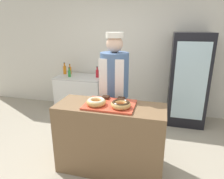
% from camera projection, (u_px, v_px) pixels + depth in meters
% --- Properties ---
extents(ground_plane, '(14.00, 14.00, 0.00)m').
position_uv_depth(ground_plane, '(110.00, 168.00, 2.77)').
color(ground_plane, '#A89E89').
extents(wall_back, '(8.00, 0.06, 2.70)m').
position_uv_depth(wall_back, '(136.00, 52.00, 4.33)').
color(wall_back, silver).
rests_on(wall_back, ground_plane).
extents(display_counter, '(1.38, 0.54, 0.93)m').
position_uv_depth(display_counter, '(110.00, 138.00, 2.63)').
color(display_counter, brown).
rests_on(display_counter, ground_plane).
extents(serving_tray, '(0.62, 0.46, 0.02)m').
position_uv_depth(serving_tray, '(110.00, 105.00, 2.49)').
color(serving_tray, '#D84C33').
rests_on(serving_tray, display_counter).
extents(donut_light_glaze, '(0.24, 0.24, 0.08)m').
position_uv_depth(donut_light_glaze, '(96.00, 102.00, 2.44)').
color(donut_light_glaze, tan).
rests_on(donut_light_glaze, serving_tray).
extents(donut_chocolate_glaze, '(0.24, 0.24, 0.08)m').
position_uv_depth(donut_chocolate_glaze, '(121.00, 104.00, 2.36)').
color(donut_chocolate_glaze, tan).
rests_on(donut_chocolate_glaze, serving_tray).
extents(brownie_back_left, '(0.09, 0.09, 0.03)m').
position_uv_depth(brownie_back_left, '(106.00, 97.00, 2.66)').
color(brownie_back_left, black).
rests_on(brownie_back_left, serving_tray).
extents(brownie_back_right, '(0.09, 0.09, 0.03)m').
position_uv_depth(brownie_back_right, '(121.00, 99.00, 2.61)').
color(brownie_back_right, black).
rests_on(brownie_back_right, serving_tray).
extents(baker_person, '(0.41, 0.41, 1.80)m').
position_uv_depth(baker_person, '(114.00, 91.00, 2.99)').
color(baker_person, '#4C4C51').
rests_on(baker_person, ground_plane).
extents(beverage_fridge, '(0.69, 0.61, 1.77)m').
position_uv_depth(beverage_fridge, '(188.00, 80.00, 3.84)').
color(beverage_fridge, black).
rests_on(beverage_fridge, ground_plane).
extents(chest_freezer, '(1.02, 0.66, 0.82)m').
position_uv_depth(chest_freezer, '(81.00, 94.00, 4.53)').
color(chest_freezer, silver).
rests_on(chest_freezer, ground_plane).
extents(bottle_green, '(0.06, 0.06, 0.20)m').
position_uv_depth(bottle_green, '(69.00, 73.00, 4.35)').
color(bottle_green, '#2D8C38').
rests_on(bottle_green, chest_freezer).
extents(bottle_orange, '(0.06, 0.06, 0.23)m').
position_uv_depth(bottle_orange, '(70.00, 70.00, 4.59)').
color(bottle_orange, orange).
rests_on(bottle_orange, chest_freezer).
extents(bottle_red, '(0.07, 0.07, 0.24)m').
position_uv_depth(bottle_red, '(97.00, 73.00, 4.29)').
color(bottle_red, red).
rests_on(bottle_red, chest_freezer).
extents(bottle_orange_b, '(0.07, 0.07, 0.26)m').
position_uv_depth(bottle_orange_b, '(65.00, 70.00, 4.60)').
color(bottle_orange_b, orange).
rests_on(bottle_orange_b, chest_freezer).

